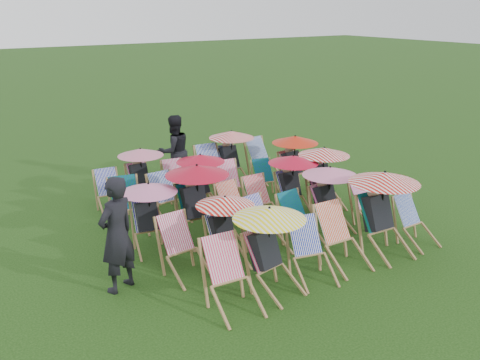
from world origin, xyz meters
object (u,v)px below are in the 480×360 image
deckchair_5 (416,222)px  person_rear (174,151)px  deckchair_0 (232,277)px  person_left (117,235)px  deckchair_29 (264,160)px

deckchair_5 → person_rear: (-2.21, 5.32, 0.43)m
deckchair_5 → person_rear: size_ratio=0.50×
deckchair_0 → person_left: (-1.14, 1.42, 0.41)m
person_left → deckchair_29: bearing=-172.0°
deckchair_5 → person_left: 5.30m
person_rear → person_left: bearing=50.2°
deckchair_5 → deckchair_29: size_ratio=0.86×
person_left → deckchair_0: bearing=104.1°
deckchair_29 → person_left: 5.94m
deckchair_0 → person_rear: size_ratio=0.58×
deckchair_0 → deckchair_29: deckchair_29 is taller
person_rear → deckchair_5: bearing=109.0°
deckchair_0 → person_rear: 5.66m
deckchair_5 → person_rear: person_rear is taller
person_left → person_rear: (2.89, 3.96, -0.04)m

